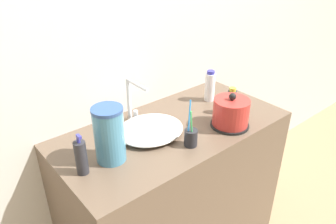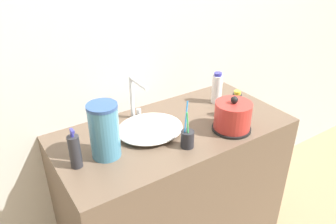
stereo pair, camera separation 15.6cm
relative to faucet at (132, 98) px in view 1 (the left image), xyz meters
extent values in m
cube|color=beige|center=(0.12, 0.13, 0.31)|extent=(6.00, 0.04, 2.60)
cube|color=brown|center=(0.12, -0.18, -0.56)|extent=(1.18, 0.58, 0.85)
ellipsoid|color=silver|center=(0.00, -0.15, -0.11)|extent=(0.33, 0.29, 0.05)
cylinder|color=silver|center=(0.00, 0.02, -0.02)|extent=(0.02, 0.02, 0.23)
cylinder|color=silver|center=(0.00, -0.06, 0.09)|extent=(0.02, 0.16, 0.02)
cylinder|color=silver|center=(0.03, 0.02, -0.11)|extent=(0.02, 0.02, 0.04)
cylinder|color=black|center=(0.34, -0.35, -0.13)|extent=(0.19, 0.19, 0.01)
cylinder|color=#B22D28|center=(0.34, -0.35, -0.06)|extent=(0.18, 0.18, 0.14)
sphere|color=black|center=(0.34, -0.35, 0.03)|extent=(0.04, 0.04, 0.04)
cylinder|color=#232328|center=(0.07, -0.35, -0.09)|extent=(0.06, 0.06, 0.08)
cylinder|color=#338CE0|center=(0.07, -0.34, -0.01)|extent=(0.04, 0.03, 0.19)
cylinder|color=green|center=(0.07, -0.36, -0.03)|extent=(0.02, 0.01, 0.15)
cylinder|color=#28282D|center=(-0.39, -0.21, -0.06)|extent=(0.05, 0.05, 0.15)
cylinder|color=#333399|center=(-0.39, -0.21, 0.02)|extent=(0.01, 0.01, 0.02)
cube|color=#333399|center=(-0.39, -0.22, 0.04)|extent=(0.01, 0.03, 0.01)
cylinder|color=white|center=(0.48, -0.08, -0.05)|extent=(0.06, 0.06, 0.16)
cylinder|color=#333399|center=(0.48, -0.08, 0.04)|extent=(0.04, 0.04, 0.02)
cylinder|color=#28282D|center=(0.45, -0.26, -0.07)|extent=(0.05, 0.05, 0.13)
cylinder|color=gold|center=(0.45, -0.26, 0.00)|extent=(0.03, 0.03, 0.02)
cylinder|color=teal|center=(-0.26, -0.21, -0.02)|extent=(0.13, 0.13, 0.23)
cylinder|color=#2D4C84|center=(-0.26, -0.21, 0.11)|extent=(0.13, 0.13, 0.01)
camera|label=1|loc=(-0.80, -1.23, 0.71)|focal=35.00mm
camera|label=2|loc=(-0.67, -1.33, 0.71)|focal=35.00mm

